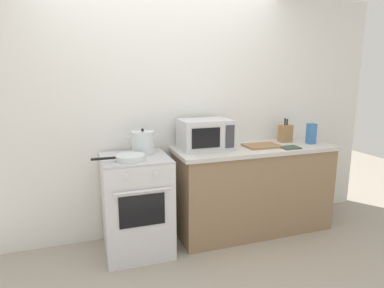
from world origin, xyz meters
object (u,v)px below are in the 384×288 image
(stock_pot, at_px, (143,142))
(oven_mitt, at_px, (290,148))
(stove, at_px, (137,204))
(frying_pan, at_px, (130,158))
(cutting_board, at_px, (262,146))
(microwave, at_px, (205,135))
(knife_block, at_px, (285,133))
(pasta_box, at_px, (311,134))

(stock_pot, xyz_separation_m, oven_mitt, (1.45, -0.25, -0.10))
(stove, distance_m, oven_mitt, 1.63)
(frying_pan, bearing_deg, cutting_board, 5.25)
(microwave, xyz_separation_m, oven_mitt, (0.84, -0.24, -0.14))
(stock_pot, relative_size, knife_block, 1.12)
(microwave, xyz_separation_m, knife_block, (0.98, 0.06, -0.05))
(stock_pot, relative_size, oven_mitt, 1.66)
(stock_pot, height_order, knife_block, knife_block)
(microwave, distance_m, knife_block, 0.98)
(stock_pot, distance_m, frying_pan, 0.28)
(cutting_board, relative_size, knife_block, 1.35)
(microwave, relative_size, cutting_board, 1.39)
(frying_pan, distance_m, knife_block, 1.78)
(stock_pot, xyz_separation_m, microwave, (0.62, -0.02, 0.04))
(frying_pan, xyz_separation_m, knife_block, (1.76, 0.27, 0.07))
(microwave, xyz_separation_m, pasta_box, (1.19, -0.11, -0.04))
(stock_pot, relative_size, cutting_board, 0.83)
(oven_mitt, bearing_deg, frying_pan, 178.82)
(microwave, bearing_deg, pasta_box, -5.20)
(stove, bearing_deg, frying_pan, -117.01)
(microwave, distance_m, pasta_box, 1.19)
(cutting_board, distance_m, knife_block, 0.41)
(stove, distance_m, cutting_board, 1.40)
(frying_pan, height_order, knife_block, knife_block)
(stove, xyz_separation_m, cutting_board, (1.32, 0.00, 0.47))
(oven_mitt, bearing_deg, cutting_board, 145.40)
(cutting_board, xyz_separation_m, oven_mitt, (0.23, -0.16, -0.00))
(frying_pan, xyz_separation_m, pasta_box, (1.96, 0.10, 0.08))
(stock_pot, xyz_separation_m, frying_pan, (-0.16, -0.22, -0.08))
(stock_pot, height_order, frying_pan, stock_pot)
(frying_pan, height_order, cutting_board, frying_pan)
(stove, height_order, pasta_box, pasta_box)
(microwave, relative_size, pasta_box, 2.27)
(knife_block, xyz_separation_m, oven_mitt, (-0.14, -0.30, -0.09))
(frying_pan, relative_size, pasta_box, 2.07)
(microwave, height_order, oven_mitt, microwave)
(stove, xyz_separation_m, knife_block, (1.69, 0.14, 0.56))
(stove, xyz_separation_m, microwave, (0.71, 0.08, 0.61))
(pasta_box, bearing_deg, knife_block, 140.71)
(stove, distance_m, pasta_box, 1.98)
(stove, distance_m, microwave, 0.94)
(frying_pan, bearing_deg, stove, 62.99)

